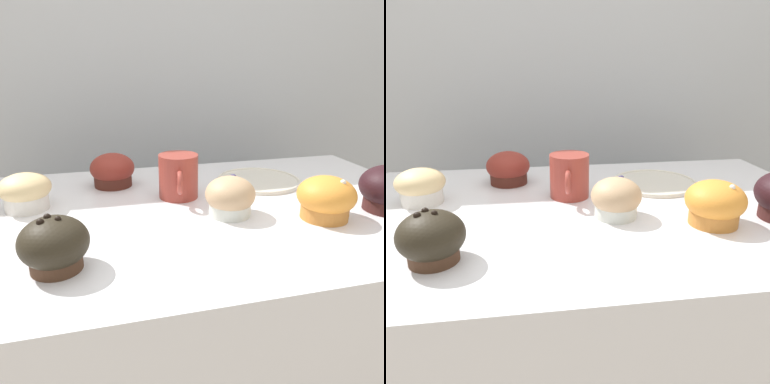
# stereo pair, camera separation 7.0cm
# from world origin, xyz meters

# --- Properties ---
(wall_back) EXTENTS (3.20, 0.10, 1.80)m
(wall_back) POSITION_xyz_m (0.00, 0.60, 0.90)
(wall_back) COLOR #B2B7BC
(wall_back) RESTS_ON ground
(display_counter) EXTENTS (1.00, 0.64, 0.92)m
(display_counter) POSITION_xyz_m (0.00, 0.00, 0.46)
(display_counter) COLOR silver
(display_counter) RESTS_ON ground
(muffin_front_center) EXTENTS (0.11, 0.11, 0.08)m
(muffin_front_center) POSITION_xyz_m (0.19, -0.11, 0.96)
(muffin_front_center) COLOR #C67A34
(muffin_front_center) RESTS_ON display_counter
(muffin_back_right) EXTENTS (0.09, 0.09, 0.08)m
(muffin_back_right) POSITION_xyz_m (0.03, -0.05, 0.96)
(muffin_back_right) COLOR silver
(muffin_back_right) RESTS_ON display_counter
(muffin_front_left) EXTENTS (0.10, 0.10, 0.08)m
(muffin_front_left) POSITION_xyz_m (-0.28, -0.18, 0.96)
(muffin_front_left) COLOR #482E1E
(muffin_front_left) RESTS_ON display_counter
(muffin_front_right) EXTENTS (0.10, 0.10, 0.07)m
(muffin_front_right) POSITION_xyz_m (-0.35, 0.07, 0.96)
(muffin_front_right) COLOR silver
(muffin_front_right) RESTS_ON display_counter
(muffin_back_center) EXTENTS (0.10, 0.10, 0.08)m
(muffin_back_center) POSITION_xyz_m (-0.18, 0.18, 0.96)
(muffin_back_center) COLOR #4D2119
(muffin_back_center) RESTS_ON display_counter
(coffee_cup) EXTENTS (0.08, 0.13, 0.09)m
(coffee_cup) POSITION_xyz_m (-0.05, 0.07, 0.97)
(coffee_cup) COLOR #99382D
(coffee_cup) RESTS_ON display_counter
(serving_plate) EXTENTS (0.20, 0.20, 0.01)m
(serving_plate) POSITION_xyz_m (0.16, 0.12, 0.93)
(serving_plate) COLOR beige
(serving_plate) RESTS_ON display_counter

